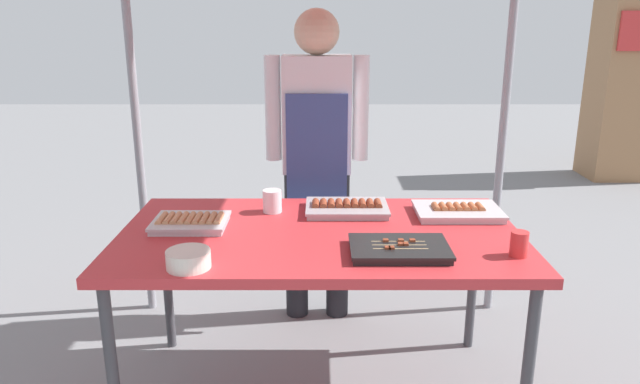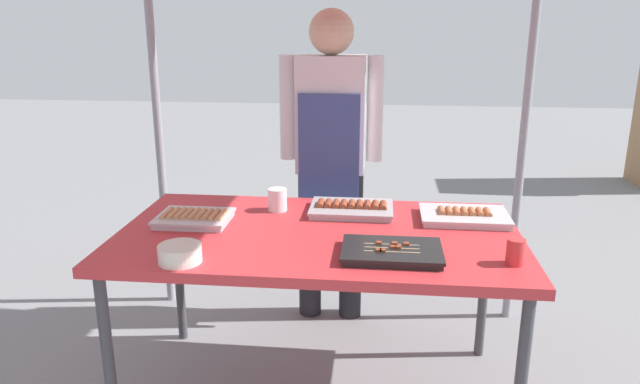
# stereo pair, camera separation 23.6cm
# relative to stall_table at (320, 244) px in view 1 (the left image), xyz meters

# --- Properties ---
(stall_table) EXTENTS (1.60, 0.90, 0.75)m
(stall_table) POSITION_rel_stall_table_xyz_m (0.00, 0.00, 0.00)
(stall_table) COLOR #C63338
(stall_table) RESTS_ON ground
(tray_grilled_sausages) EXTENTS (0.30, 0.24, 0.05)m
(tray_grilled_sausages) POSITION_rel_stall_table_xyz_m (-0.53, 0.05, 0.07)
(tray_grilled_sausages) COLOR silver
(tray_grilled_sausages) RESTS_ON stall_table
(tray_meat_skewers) EXTENTS (0.36, 0.25, 0.04)m
(tray_meat_skewers) POSITION_rel_stall_table_xyz_m (0.29, -0.23, 0.07)
(tray_meat_skewers) COLOR black
(tray_meat_skewers) RESTS_ON stall_table
(tray_pork_links) EXTENTS (0.37, 0.26, 0.05)m
(tray_pork_links) POSITION_rel_stall_table_xyz_m (0.60, 0.20, 0.07)
(tray_pork_links) COLOR silver
(tray_pork_links) RESTS_ON stall_table
(tray_spring_rolls) EXTENTS (0.36, 0.26, 0.05)m
(tray_spring_rolls) POSITION_rel_stall_table_xyz_m (0.12, 0.25, 0.07)
(tray_spring_rolls) COLOR #ADADB2
(tray_spring_rolls) RESTS_ON stall_table
(condiment_bowl) EXTENTS (0.15, 0.15, 0.06)m
(condiment_bowl) POSITION_rel_stall_table_xyz_m (-0.45, -0.36, 0.08)
(condiment_bowl) COLOR silver
(condiment_bowl) RESTS_ON stall_table
(drink_cup_near_edge) EXTENTS (0.08, 0.08, 0.10)m
(drink_cup_near_edge) POSITION_rel_stall_table_xyz_m (-0.21, 0.25, 0.10)
(drink_cup_near_edge) COLOR white
(drink_cup_near_edge) RESTS_ON stall_table
(drink_cup_by_wok) EXTENTS (0.06, 0.06, 0.09)m
(drink_cup_by_wok) POSITION_rel_stall_table_xyz_m (0.71, -0.25, 0.10)
(drink_cup_by_wok) COLOR red
(drink_cup_by_wok) RESTS_ON stall_table
(vendor_woman) EXTENTS (0.52, 0.23, 1.62)m
(vendor_woman) POSITION_rel_stall_table_xyz_m (-0.02, 0.72, 0.26)
(vendor_woman) COLOR black
(vendor_woman) RESTS_ON ground
(neighbor_stall_left) EXTENTS (0.73, 0.55, 1.82)m
(neighbor_stall_left) POSITION_rel_stall_table_xyz_m (3.09, 3.68, 0.22)
(neighbor_stall_left) COLOR #9E724C
(neighbor_stall_left) RESTS_ON ground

